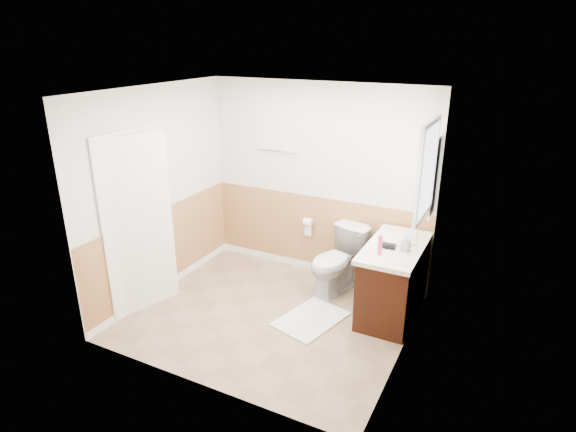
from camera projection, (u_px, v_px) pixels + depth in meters
The scene contains 32 objects.
floor at pixel (270, 315), 5.48m from camera, with size 3.00×3.00×0.00m, color #8C7051.
ceiling at pixel (267, 91), 4.59m from camera, with size 3.00×3.00×0.00m, color white.
wall_back at pixel (318, 182), 6.12m from camera, with size 3.00×3.00×0.00m, color silver.
wall_front at pixel (192, 262), 3.95m from camera, with size 3.00×3.00×0.00m, color silver.
wall_left at pixel (158, 193), 5.67m from camera, with size 3.00×3.00×0.00m, color silver.
wall_right at pixel (411, 239), 4.40m from camera, with size 3.00×3.00×0.00m, color silver.
wainscot_back at pixel (316, 236), 6.37m from camera, with size 3.00×3.00×0.00m, color #B17C46.
wainscot_front at pixel (199, 338), 4.22m from camera, with size 3.00×3.00×0.00m, color #B17C46.
wainscot_left at pixel (165, 251), 5.93m from camera, with size 2.60×2.60×0.00m, color #B17C46.
wainscot_right at pixel (403, 309), 4.67m from camera, with size 2.60×2.60×0.00m, color #B17C46.
toilet at pixel (337, 261), 5.87m from camera, with size 0.45×0.80×0.81m, color silver.
bath_mat at pixel (311, 319), 5.39m from camera, with size 0.55×0.80×0.02m, color white.
vanity_cabinet at pixel (393, 282), 5.38m from camera, with size 0.55×1.10×0.80m, color black.
vanity_knob_left at pixel (365, 268), 5.37m from camera, with size 0.03×0.03×0.03m, color #BAB9C0.
vanity_knob_right at pixel (371, 261), 5.54m from camera, with size 0.03×0.03×0.03m, color #B3B4BA.
countertop at pixel (395, 248), 5.24m from camera, with size 0.60×1.15×0.05m, color white.
sink_basin at pixel (400, 240), 5.35m from camera, with size 0.36×0.36×0.02m, color silver.
faucet at pixel (417, 238), 5.25m from camera, with size 0.02×0.02×0.14m, color white.
lotion_bottle at pixel (380, 245), 4.98m from camera, with size 0.05×0.05×0.22m, color #D2366A.
soap_dispenser at pixel (406, 243), 5.06m from camera, with size 0.09×0.09×0.19m, color #949DA7.
hair_dryer_body at pixel (389, 246), 5.14m from camera, with size 0.07×0.07×0.14m, color black.
hair_dryer_handle at pixel (386, 248), 5.15m from camera, with size 0.03×0.03×0.07m, color black.
mirror_panel at pixel (435, 177), 5.22m from camera, with size 0.02×0.35×0.90m, color silver.
window_frame at pixel (427, 171), 4.73m from camera, with size 0.04×0.80×1.00m, color white.
window_glass at pixel (429, 171), 4.72m from camera, with size 0.01×0.70×0.90m, color white.
door at pixel (140, 225), 5.33m from camera, with size 0.05×0.80×2.04m, color white.
door_frame at pixel (134, 223), 5.36m from camera, with size 0.02×0.92×2.10m, color white.
door_knob at pixel (164, 222), 5.61m from camera, with size 0.06×0.06×0.06m, color silver.
towel_bar at pixel (278, 151), 6.19m from camera, with size 0.02×0.02×0.62m, color silver.
tp_holder_bar at pixel (308, 222), 6.30m from camera, with size 0.02×0.02×0.14m, color silver.
tp_roll at pixel (308, 222), 6.30m from camera, with size 0.11×0.11×0.10m, color white.
tp_sheet at pixel (308, 230), 6.34m from camera, with size 0.10×0.01×0.16m, color white.
Camera 1 is at (2.31, -4.12, 3.00)m, focal length 29.87 mm.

